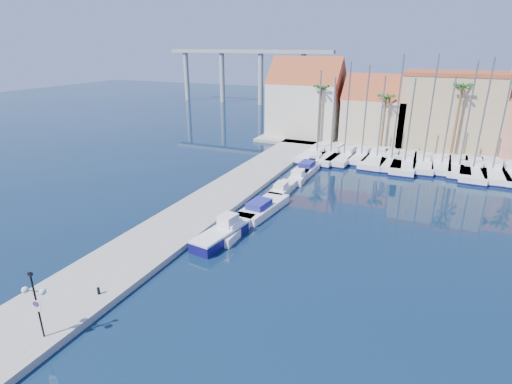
# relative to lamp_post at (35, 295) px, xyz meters

# --- Properties ---
(ground) EXTENTS (260.00, 260.00, 0.00)m
(ground) POSITION_rel_lamp_post_xyz_m (7.06, 9.91, -3.22)
(ground) COLOR black
(ground) RESTS_ON ground
(quay_west) EXTENTS (6.00, 77.00, 0.50)m
(quay_west) POSITION_rel_lamp_post_xyz_m (-1.94, 23.41, -2.97)
(quay_west) COLOR gray
(quay_west) RESTS_ON ground
(shore_north) EXTENTS (54.00, 16.00, 0.50)m
(shore_north) POSITION_rel_lamp_post_xyz_m (17.06, 57.91, -2.97)
(shore_north) COLOR gray
(shore_north) RESTS_ON ground
(lamp_post) EXTENTS (1.37, 0.66, 4.15)m
(lamp_post) POSITION_rel_lamp_post_xyz_m (0.00, 0.00, 0.00)
(lamp_post) COLOR black
(lamp_post) RESTS_ON quay_west
(bollard) EXTENTS (0.19, 0.19, 0.47)m
(bollard) POSITION_rel_lamp_post_xyz_m (-0.22, 4.35, -2.49)
(bollard) COLOR black
(bollard) RESTS_ON quay_west
(fishing_boat) EXTENTS (2.76, 6.11, 2.06)m
(fishing_boat) POSITION_rel_lamp_post_xyz_m (2.99, 15.09, -2.54)
(fishing_boat) COLOR #110D50
(fishing_boat) RESTS_ON ground
(motorboat_west_0) EXTENTS (2.06, 5.95, 1.40)m
(motorboat_west_0) POSITION_rel_lamp_post_xyz_m (3.22, 16.84, -2.71)
(motorboat_west_0) COLOR white
(motorboat_west_0) RESTS_ON ground
(motorboat_west_1) EXTENTS (3.11, 7.63, 1.40)m
(motorboat_west_1) POSITION_rel_lamp_post_xyz_m (3.68, 22.29, -2.71)
(motorboat_west_1) COLOR white
(motorboat_west_1) RESTS_ON ground
(motorboat_west_2) EXTENTS (1.84, 5.37, 1.40)m
(motorboat_west_2) POSITION_rel_lamp_post_xyz_m (3.60, 28.17, -2.71)
(motorboat_west_2) COLOR white
(motorboat_west_2) RESTS_ON ground
(motorboat_west_3) EXTENTS (2.14, 5.48, 1.40)m
(motorboat_west_3) POSITION_rel_lamp_post_xyz_m (3.83, 33.53, -2.71)
(motorboat_west_3) COLOR white
(motorboat_west_3) RESTS_ON ground
(motorboat_west_4) EXTENTS (2.46, 7.21, 1.40)m
(motorboat_west_4) POSITION_rel_lamp_post_xyz_m (3.71, 37.68, -2.71)
(motorboat_west_4) COLOR white
(motorboat_west_4) RESTS_ON ground
(motorboat_west_5) EXTENTS (2.23, 6.07, 1.40)m
(motorboat_west_5) POSITION_rel_lamp_post_xyz_m (3.61, 41.85, -2.71)
(motorboat_west_5) COLOR white
(motorboat_west_5) RESTS_ON ground
(sailboat_0) EXTENTS (3.94, 11.73, 12.50)m
(sailboat_0) POSITION_rel_lamp_post_xyz_m (2.96, 45.21, -2.66)
(sailboat_0) COLOR white
(sailboat_0) RESTS_ON ground
(sailboat_1) EXTENTS (4.09, 12.18, 11.62)m
(sailboat_1) POSITION_rel_lamp_post_xyz_m (5.01, 45.36, -2.67)
(sailboat_1) COLOR white
(sailboat_1) RESTS_ON ground
(sailboat_2) EXTENTS (3.65, 11.24, 13.70)m
(sailboat_2) POSITION_rel_lamp_post_xyz_m (6.93, 45.48, -2.64)
(sailboat_2) COLOR white
(sailboat_2) RESTS_ON ground
(sailboat_3) EXTENTS (2.76, 8.80, 13.31)m
(sailboat_3) POSITION_rel_lamp_post_xyz_m (9.26, 46.16, -2.60)
(sailboat_3) COLOR white
(sailboat_3) RESTS_ON ground
(sailboat_4) EXTENTS (3.79, 11.76, 11.96)m
(sailboat_4) POSITION_rel_lamp_post_xyz_m (11.51, 45.88, -2.66)
(sailboat_4) COLOR white
(sailboat_4) RESTS_ON ground
(sailboat_5) EXTENTS (3.51, 10.63, 14.70)m
(sailboat_5) POSITION_rel_lamp_post_xyz_m (13.45, 45.40, -2.62)
(sailboat_5) COLOR white
(sailboat_5) RESTS_ON ground
(sailboat_6) EXTENTS (3.14, 11.68, 11.82)m
(sailboat_6) POSITION_rel_lamp_post_xyz_m (15.26, 45.22, -2.66)
(sailboat_6) COLOR white
(sailboat_6) RESTS_ON ground
(sailboat_7) EXTENTS (3.02, 9.82, 14.77)m
(sailboat_7) POSITION_rel_lamp_post_xyz_m (17.54, 45.77, -2.60)
(sailboat_7) COLOR white
(sailboat_7) RESTS_ON ground
(sailboat_8) EXTENTS (2.43, 8.99, 12.20)m
(sailboat_8) POSITION_rel_lamp_post_xyz_m (19.88, 46.03, -2.62)
(sailboat_8) COLOR white
(sailboat_8) RESTS_ON ground
(sailboat_9) EXTENTS (3.01, 10.34, 14.01)m
(sailboat_9) POSITION_rel_lamp_post_xyz_m (22.04, 46.05, -2.62)
(sailboat_9) COLOR white
(sailboat_9) RESTS_ON ground
(sailboat_10) EXTENTS (3.75, 12.00, 14.48)m
(sailboat_10) POSITION_rel_lamp_post_xyz_m (23.66, 45.55, -2.64)
(sailboat_10) COLOR white
(sailboat_10) RESTS_ON ground
(sailboat_11) EXTENTS (3.59, 11.76, 13.47)m
(sailboat_11) POSITION_rel_lamp_post_xyz_m (25.80, 45.94, -2.65)
(sailboat_11) COLOR white
(sailboat_11) RESTS_ON ground
(building_0) EXTENTS (12.30, 9.00, 13.50)m
(building_0) POSITION_rel_lamp_post_xyz_m (-2.94, 56.91, 3.30)
(building_0) COLOR #ECE0C5
(building_0) RESTS_ON shore_north
(building_1) EXTENTS (10.30, 8.00, 11.00)m
(building_1) POSITION_rel_lamp_post_xyz_m (9.06, 56.91, 2.07)
(building_1) COLOR beige
(building_1) RESTS_ON shore_north
(building_2) EXTENTS (14.20, 10.20, 11.50)m
(building_2) POSITION_rel_lamp_post_xyz_m (20.06, 57.91, 3.04)
(building_2) COLOR tan
(building_2) RESTS_ON shore_north
(palm_0) EXTENTS (2.60, 2.60, 10.15)m
(palm_0) POSITION_rel_lamp_post_xyz_m (1.06, 51.91, 5.86)
(palm_0) COLOR brown
(palm_0) RESTS_ON shore_north
(palm_1) EXTENTS (2.60, 2.60, 9.15)m
(palm_1) POSITION_rel_lamp_post_xyz_m (11.06, 51.91, 4.91)
(palm_1) COLOR brown
(palm_1) RESTS_ON shore_north
(palm_2) EXTENTS (2.60, 2.60, 11.15)m
(palm_2) POSITION_rel_lamp_post_xyz_m (21.06, 51.91, 6.79)
(palm_2) COLOR brown
(palm_2) RESTS_ON shore_north
(viaduct) EXTENTS (48.00, 2.20, 14.45)m
(viaduct) POSITION_rel_lamp_post_xyz_m (-32.01, 91.91, 7.03)
(viaduct) COLOR #9E9E99
(viaduct) RESTS_ON ground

